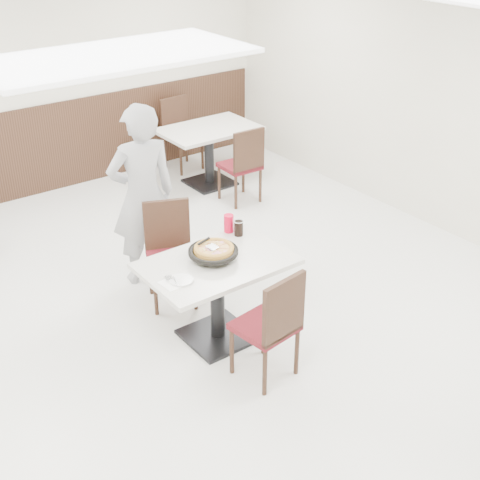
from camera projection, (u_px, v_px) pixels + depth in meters
floor at (214, 311)px, 6.09m from camera, size 7.00×7.00×0.00m
wall_back at (45, 79)px, 7.91m from camera, size 6.00×0.04×2.80m
wall_right at (447, 104)px, 7.00m from camera, size 0.04×7.00×2.80m
wainscot_back at (55, 147)px, 8.29m from camera, size 5.90×0.03×1.10m
fluo_panel_a at (115, 56)px, 2.93m from camera, size 1.20×0.60×0.02m
main_table at (217, 300)px, 5.57m from camera, size 1.25×0.87×0.75m
chair_near at (265, 324)px, 5.10m from camera, size 0.47×0.47×0.95m
chair_far at (171, 257)px, 6.02m from camera, size 0.55×0.55×0.95m
trivet at (213, 255)px, 5.44m from camera, size 0.11×0.11×0.04m
pizza_pan at (213, 255)px, 5.41m from camera, size 0.38×0.38×0.01m
pizza at (214, 250)px, 5.44m from camera, size 0.36×0.36×0.02m
pizza_server at (212, 247)px, 5.42m from camera, size 0.09×0.10×0.00m
napkin at (173, 283)px, 5.10m from camera, size 0.19×0.19×0.00m
side_plate at (181, 280)px, 5.12m from camera, size 0.20×0.20×0.01m
fork at (176, 281)px, 5.09m from camera, size 0.05×0.14×0.00m
cola_glass at (239, 228)px, 5.77m from camera, size 0.08×0.08×0.13m
red_cup at (229, 223)px, 5.82m from camera, size 0.09×0.09×0.16m
diner_person at (143, 196)px, 6.20m from camera, size 0.71×0.53×1.77m
bg_table_right at (209, 156)px, 8.51m from camera, size 1.25×0.87×0.75m
bg_chair_right_near at (240, 164)px, 8.00m from camera, size 0.43×0.43×0.95m
bg_chair_right_far at (183, 135)px, 8.92m from camera, size 0.45×0.45×0.95m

